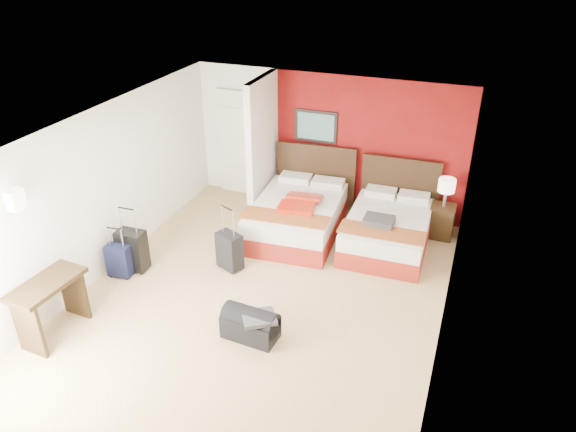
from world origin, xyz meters
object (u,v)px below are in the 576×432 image
at_px(table_lamp, 446,193).
at_px(duffel_bag, 250,325).
at_px(desk, 52,308).
at_px(suitcase_charcoal, 230,252).
at_px(red_suitcase_open, 300,203).
at_px(suitcase_navy, 120,262).
at_px(nightstand, 441,221).
at_px(suitcase_black, 133,252).
at_px(bed_left, 297,218).
at_px(bed_right, 387,232).

relative_size(table_lamp, duffel_bag, 0.71).
bearing_deg(duffel_bag, desk, -156.77).
bearing_deg(desk, duffel_bag, 22.82).
distance_m(duffel_bag, desk, 2.55).
distance_m(suitcase_charcoal, duffel_bag, 1.66).
xyz_separation_m(red_suitcase_open, suitcase_navy, (-2.16, -2.06, -0.40)).
bearing_deg(nightstand, suitcase_black, -147.32).
relative_size(suitcase_navy, duffel_bag, 0.70).
relative_size(suitcase_charcoal, duffel_bag, 0.82).
bearing_deg(duffel_bag, bed_left, 101.74).
distance_m(bed_right, suitcase_black, 4.06).
height_order(suitcase_navy, desk, desk).
xyz_separation_m(suitcase_charcoal, desk, (-1.46, -2.17, 0.11)).
distance_m(bed_left, suitcase_black, 2.76).
distance_m(bed_right, table_lamp, 1.17).
distance_m(red_suitcase_open, suitcase_black, 2.79).
distance_m(nightstand, table_lamp, 0.53).
xyz_separation_m(bed_right, red_suitcase_open, (-1.44, -0.21, 0.37)).
height_order(bed_left, nightstand, bed_left).
distance_m(bed_left, suitcase_navy, 2.99).
bearing_deg(bed_right, suitcase_charcoal, -146.32).
height_order(suitcase_charcoal, suitcase_navy, suitcase_charcoal).
bearing_deg(table_lamp, nightstand, 0.00).
bearing_deg(desk, bed_right, 49.65).
relative_size(nightstand, duffel_bag, 0.80).
height_order(suitcase_black, desk, desk).
relative_size(bed_right, suitcase_black, 2.89).
bearing_deg(desk, suitcase_charcoal, 60.24).
bearing_deg(suitcase_navy, nightstand, 26.68).
bearing_deg(suitcase_navy, suitcase_charcoal, 20.74).
xyz_separation_m(bed_right, duffel_bag, (-1.19, -2.85, -0.10)).
height_order(bed_right, red_suitcase_open, red_suitcase_open).
bearing_deg(suitcase_navy, suitcase_black, 60.87).
relative_size(bed_left, suitcase_charcoal, 3.46).
relative_size(nightstand, table_lamp, 1.13).
bearing_deg(suitcase_charcoal, bed_right, 57.36).
height_order(suitcase_navy, duffel_bag, suitcase_navy).
xyz_separation_m(duffel_bag, desk, (-2.40, -0.81, 0.22)).
distance_m(bed_left, table_lamp, 2.52).
distance_m(nightstand, suitcase_navy, 5.29).
height_order(nightstand, desk, desk).
height_order(suitcase_black, suitcase_navy, suitcase_black).
distance_m(table_lamp, suitcase_navy, 5.32).
bearing_deg(bed_right, duffel_bag, -113.96).
distance_m(nightstand, suitcase_black, 5.09).
bearing_deg(duffel_bag, suitcase_black, 165.31).
height_order(table_lamp, duffel_bag, table_lamp).
relative_size(red_suitcase_open, suitcase_navy, 1.61).
height_order(table_lamp, suitcase_navy, table_lamp).
bearing_deg(nightstand, bed_left, -161.21).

